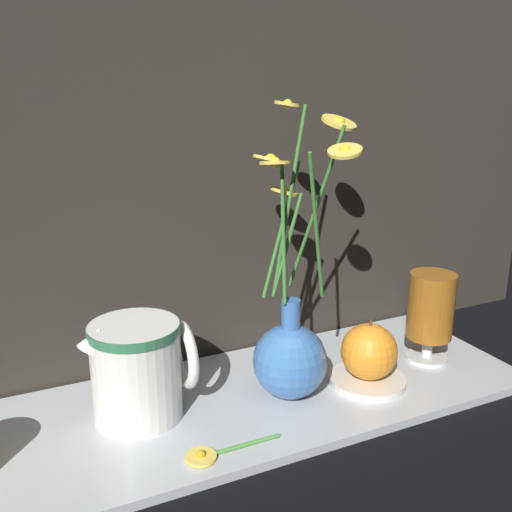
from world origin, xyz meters
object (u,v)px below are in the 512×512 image
Objects in this scene: ceramic_pitcher at (139,366)px; orange_fruit at (369,351)px; vase_with_flowers at (291,347)px; tea_glass at (431,309)px.

orange_fruit is (0.31, -0.06, -0.02)m from ceramic_pitcher.
orange_fruit is at bearing -10.52° from vase_with_flowers.
tea_glass is 1.59× the size of orange_fruit.
orange_fruit is at bearing -169.87° from tea_glass.
vase_with_flowers reaches higher than ceramic_pitcher.
ceramic_pitcher is 0.32m from orange_fruit.
orange_fruit is (-0.13, -0.02, -0.03)m from tea_glass.
tea_glass is at bearing -4.36° from ceramic_pitcher.
tea_glass is (0.24, 0.00, 0.01)m from vase_with_flowers.
orange_fruit is at bearing -10.24° from ceramic_pitcher.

